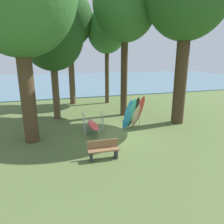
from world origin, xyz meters
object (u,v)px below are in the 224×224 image
tree_deep_back (107,32)px  tree_far_left_back (125,5)px  board_storage_rack (93,126)px  tree_mid_behind (52,34)px  park_bench (103,149)px  leaning_board_pile (133,113)px  tree_far_right_back (69,20)px

tree_deep_back → tree_far_left_back: bearing=-89.4°
tree_deep_back → board_storage_rack: tree_deep_back is taller
tree_mid_behind → tree_deep_back: (4.97, 4.04, 0.76)m
park_bench → tree_far_left_back: bearing=63.0°
leaning_board_pile → tree_far_left_back: bearing=80.6°
tree_mid_behind → tree_far_right_back: 5.14m
park_bench → tree_deep_back: bearing=73.6°
tree_deep_back → board_storage_rack: size_ratio=4.14×
tree_far_left_back → board_storage_rack: bearing=-133.7°
board_storage_rack → tree_far_left_back: bearing=46.3°
tree_deep_back → tree_far_right_back: bearing=171.1°
tree_far_left_back → tree_deep_back: 4.78m
tree_far_right_back → park_bench: tree_far_right_back is taller
tree_far_right_back → park_bench: 13.68m
board_storage_rack → park_bench: (-0.21, -3.27, -0.02)m
leaning_board_pile → board_storage_rack: leaning_board_pile is taller
park_bench → leaning_board_pile: bearing=49.8°
leaning_board_pile → tree_mid_behind: bearing=139.7°
board_storage_rack → tree_far_right_back: bearing=91.6°
tree_mid_behind → tree_far_right_back: size_ratio=0.83×
tree_mid_behind → leaning_board_pile: tree_mid_behind is taller
tree_far_left_back → leaning_board_pile: size_ratio=4.95×
tree_mid_behind → leaning_board_pile: (4.48, -3.81, -4.88)m
leaning_board_pile → board_storage_rack: 2.65m
tree_mid_behind → park_bench: 9.12m
tree_mid_behind → tree_deep_back: 6.45m
tree_mid_behind → park_bench: tree_mid_behind is taller
tree_far_left_back → board_storage_rack: 8.70m
tree_far_right_back → board_storage_rack: bearing=-88.4°
tree_far_left_back → leaning_board_pile: tree_far_left_back is taller
tree_deep_back → leaning_board_pile: bearing=-93.5°
board_storage_rack → tree_deep_back: bearing=68.7°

